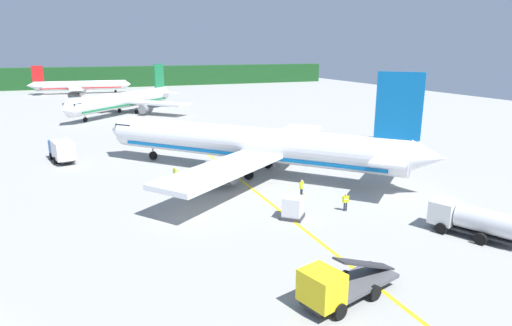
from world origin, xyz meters
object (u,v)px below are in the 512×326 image
at_px(service_truck_fuel, 62,150).
at_px(cargo_container_near, 293,207).
at_px(airliner_far_taxiway, 80,86).
at_px(crew_supervisor, 346,201).
at_px(crew_loader_right, 303,200).
at_px(crew_loader_left, 302,187).
at_px(service_truck_baggage, 471,219).
at_px(service_truck_catering, 337,285).
at_px(airliner_mid_apron, 125,100).
at_px(crew_marshaller, 175,173).
at_px(airliner_foreground, 251,144).

relative_size(service_truck_fuel, cargo_container_near, 2.47).
distance_m(airliner_far_taxiway, service_truck_fuel, 93.47).
bearing_deg(crew_supervisor, airliner_far_taxiway, 99.37).
xyz_separation_m(airliner_far_taxiway, crew_loader_right, (16.74, -120.54, -1.57)).
distance_m(crew_loader_left, crew_supervisor, 5.17).
bearing_deg(service_truck_baggage, crew_loader_right, 133.29).
bearing_deg(service_truck_baggage, crew_loader_left, 120.48).
bearing_deg(airliner_far_taxiway, service_truck_catering, -85.14).
xyz_separation_m(airliner_far_taxiway, service_truck_fuel, (-3.52, -93.40, -1.01)).
relative_size(airliner_mid_apron, crew_marshaller, 17.57).
xyz_separation_m(service_truck_catering, cargo_container_near, (3.59, 12.52, -0.20)).
height_order(cargo_container_near, crew_loader_left, cargo_container_near).
height_order(crew_marshaller, crew_loader_left, crew_loader_left).
distance_m(service_truck_baggage, cargo_container_near, 13.85).
relative_size(airliner_foreground, airliner_far_taxiway, 1.06).
bearing_deg(airliner_mid_apron, service_truck_fuel, -106.30).
height_order(airliner_far_taxiway, crew_loader_right, airliner_far_taxiway).
distance_m(airliner_far_taxiway, crew_loader_left, 118.72).
relative_size(service_truck_baggage, crew_loader_left, 3.73).
xyz_separation_m(service_truck_catering, crew_loader_right, (5.30, 13.90, -0.19)).
xyz_separation_m(crew_marshaller, crew_loader_left, (10.33, -9.70, 0.08)).
xyz_separation_m(airliner_far_taxiway, crew_loader_left, (18.30, -117.29, -1.51)).
xyz_separation_m(airliner_mid_apron, service_truck_baggage, (17.47, -78.17, -1.58)).
bearing_deg(crew_loader_left, crew_loader_right, -115.67).
bearing_deg(airliner_mid_apron, service_truck_catering, -87.97).
bearing_deg(airliner_mid_apron, crew_supervisor, -80.56).
relative_size(service_truck_baggage, service_truck_catering, 0.92).
xyz_separation_m(airliner_foreground, airliner_far_taxiway, (-16.97, 107.38, -0.84)).
relative_size(airliner_foreground, service_truck_catering, 4.63).
distance_m(airliner_foreground, airliner_mid_apron, 55.83).
bearing_deg(airliner_foreground, service_truck_baggage, -68.55).
height_order(crew_marshaller, crew_loader_right, crew_loader_right).
distance_m(airliner_foreground, airliner_far_taxiway, 108.72).
xyz_separation_m(airliner_foreground, service_truck_baggage, (9.03, -22.98, -1.99)).
xyz_separation_m(airliner_foreground, airliner_mid_apron, (-8.44, 55.18, -0.41)).
height_order(airliner_far_taxiway, cargo_container_near, airliner_far_taxiway).
bearing_deg(airliner_foreground, airliner_far_taxiway, 98.98).
bearing_deg(cargo_container_near, crew_loader_left, 54.72).
bearing_deg(crew_loader_right, crew_loader_left, 64.33).
bearing_deg(crew_supervisor, service_truck_baggage, -54.68).
xyz_separation_m(service_truck_baggage, crew_marshaller, (-18.03, 22.78, -0.43)).
distance_m(service_truck_baggage, crew_supervisor, 10.13).
height_order(airliner_far_taxiway, crew_supervisor, airliner_far_taxiway).
height_order(airliner_mid_apron, service_truck_fuel, airliner_mid_apron).
relative_size(crew_loader_left, crew_loader_right, 1.06).
distance_m(service_truck_catering, crew_loader_left, 18.47).
height_order(airliner_foreground, crew_supervisor, airliner_foreground).
height_order(service_truck_catering, crew_marshaller, service_truck_catering).
xyz_separation_m(crew_loader_left, crew_loader_right, (-1.56, -3.25, -0.06)).
bearing_deg(crew_marshaller, service_truck_catering, -82.64).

